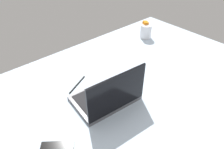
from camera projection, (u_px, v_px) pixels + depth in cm
name	position (u px, v px, depth cm)	size (l,w,h in cm)	color
bed_mattress	(141.00, 103.00, 121.09)	(180.00, 140.00, 18.00)	silver
laptop	(108.00, 96.00, 106.36)	(35.01, 25.98, 23.00)	#4C4C51
snack_cup	(146.00, 31.00, 165.65)	(9.00, 9.28, 13.35)	silver
cell_phone	(57.00, 148.00, 86.56)	(6.80, 14.00, 0.80)	black
charger_cable	(77.00, 85.00, 120.29)	(17.00, 0.60, 0.60)	black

